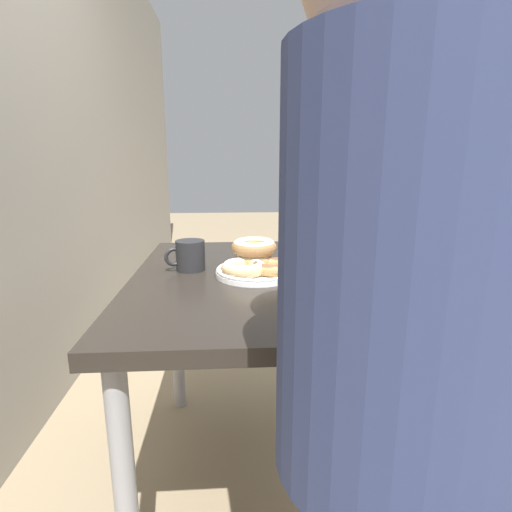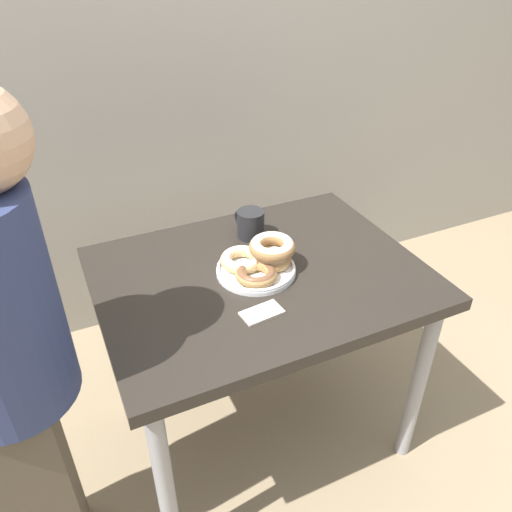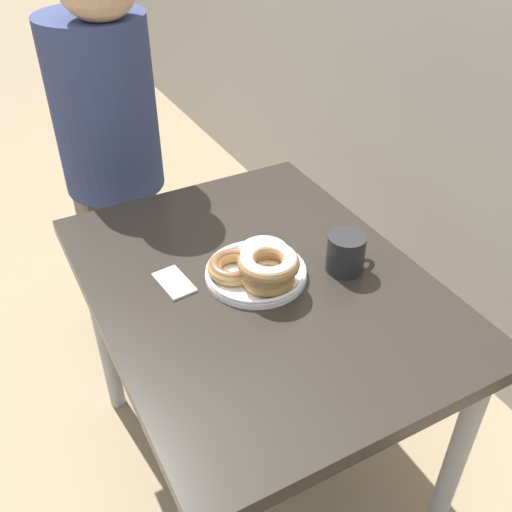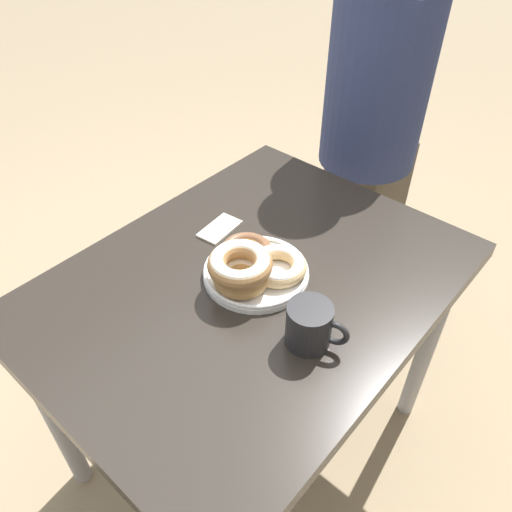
{
  "view_description": "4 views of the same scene",
  "coord_description": "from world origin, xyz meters",
  "px_view_note": "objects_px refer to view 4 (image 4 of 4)",
  "views": [
    {
      "loc": [
        -1.16,
        0.32,
        1.07
      ],
      "look_at": [
        -0.01,
        0.25,
        0.79
      ],
      "focal_mm": 28.0,
      "sensor_mm": 36.0,
      "label": 1
    },
    {
      "loc": [
        -0.53,
        -0.87,
        1.6
      ],
      "look_at": [
        -0.01,
        0.25,
        0.79
      ],
      "focal_mm": 35.0,
      "sensor_mm": 36.0,
      "label": 2
    },
    {
      "loc": [
        0.92,
        -0.25,
        1.57
      ],
      "look_at": [
        -0.01,
        0.25,
        0.79
      ],
      "focal_mm": 40.0,
      "sensor_mm": 36.0,
      "label": 3
    },
    {
      "loc": [
        0.61,
        0.79,
        1.51
      ],
      "look_at": [
        -0.01,
        0.25,
        0.79
      ],
      "focal_mm": 35.0,
      "sensor_mm": 36.0,
      "label": 4
    }
  ],
  "objects_px": {
    "napkin": "(220,229)",
    "coffee_mug": "(310,325)",
    "donut_plate": "(252,266)",
    "dining_table": "(252,305)",
    "person_figure": "(371,138)"
  },
  "relations": [
    {
      "from": "dining_table",
      "to": "person_figure",
      "type": "relative_size",
      "value": 0.7
    },
    {
      "from": "napkin",
      "to": "donut_plate",
      "type": "bearing_deg",
      "value": 66.18
    },
    {
      "from": "dining_table",
      "to": "napkin",
      "type": "bearing_deg",
      "value": -114.08
    },
    {
      "from": "donut_plate",
      "to": "person_figure",
      "type": "relative_size",
      "value": 0.19
    },
    {
      "from": "donut_plate",
      "to": "napkin",
      "type": "bearing_deg",
      "value": -113.82
    },
    {
      "from": "coffee_mug",
      "to": "person_figure",
      "type": "bearing_deg",
      "value": -156.62
    },
    {
      "from": "donut_plate",
      "to": "napkin",
      "type": "xyz_separation_m",
      "value": [
        -0.08,
        -0.18,
        -0.04
      ]
    },
    {
      "from": "coffee_mug",
      "to": "dining_table",
      "type": "bearing_deg",
      "value": -106.05
    },
    {
      "from": "dining_table",
      "to": "coffee_mug",
      "type": "distance_m",
      "value": 0.25
    },
    {
      "from": "coffee_mug",
      "to": "person_figure",
      "type": "height_order",
      "value": "person_figure"
    },
    {
      "from": "coffee_mug",
      "to": "person_figure",
      "type": "distance_m",
      "value": 0.87
    },
    {
      "from": "napkin",
      "to": "coffee_mug",
      "type": "bearing_deg",
      "value": 70.11
    },
    {
      "from": "donut_plate",
      "to": "person_figure",
      "type": "height_order",
      "value": "person_figure"
    },
    {
      "from": "dining_table",
      "to": "person_figure",
      "type": "distance_m",
      "value": 0.75
    },
    {
      "from": "coffee_mug",
      "to": "napkin",
      "type": "height_order",
      "value": "coffee_mug"
    }
  ]
}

